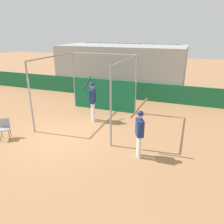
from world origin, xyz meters
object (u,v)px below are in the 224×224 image
(folding_chair, at_px, (4,126))
(player_waiting, at_px, (140,130))
(player_batter, at_px, (92,97))
(baseball, at_px, (101,125))

(folding_chair, bearing_deg, player_waiting, 149.76)
(player_batter, xyz_separation_m, folding_chair, (-2.58, -2.93, -0.67))
(baseball, bearing_deg, player_waiting, -40.47)
(player_batter, xyz_separation_m, baseball, (0.64, -0.52, -1.15))
(folding_chair, bearing_deg, player_batter, -166.88)
(baseball, bearing_deg, player_batter, 140.85)
(player_waiting, height_order, baseball, player_waiting)
(player_batter, bearing_deg, folding_chair, 130.28)
(player_batter, distance_m, baseball, 1.41)
(player_batter, relative_size, folding_chair, 2.46)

